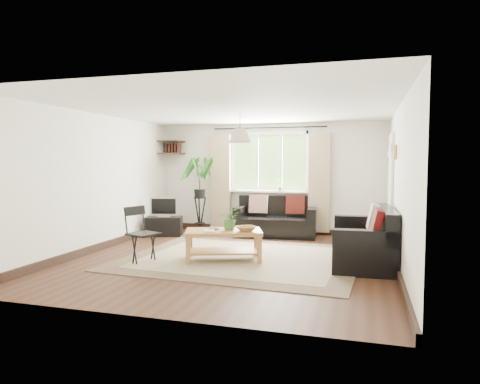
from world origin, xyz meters
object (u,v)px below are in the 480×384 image
(sofa_back, at_px, (276,217))
(tv_stand, at_px, (164,226))
(sofa_right, at_px, (363,237))
(folding_chair, at_px, (144,235))
(palm_stand, at_px, (200,194))
(coffee_table, at_px, (224,245))

(sofa_back, bearing_deg, tv_stand, -170.06)
(sofa_right, bearing_deg, folding_chair, -77.15)
(palm_stand, bearing_deg, tv_stand, -128.88)
(coffee_table, bearing_deg, tv_stand, 136.41)
(tv_stand, xyz_separation_m, folding_chair, (0.82, -2.35, 0.23))
(sofa_back, relative_size, palm_stand, 1.00)
(coffee_table, bearing_deg, sofa_back, 82.05)
(sofa_right, xyz_separation_m, palm_stand, (-3.51, 2.12, 0.43))
(tv_stand, bearing_deg, palm_stand, 35.26)
(sofa_back, relative_size, coffee_table, 1.42)
(sofa_back, distance_m, tv_stand, 2.37)
(coffee_table, relative_size, folding_chair, 1.37)
(palm_stand, bearing_deg, folding_chair, -84.87)
(palm_stand, bearing_deg, sofa_back, -3.10)
(sofa_back, distance_m, folding_chair, 3.28)
(sofa_right, bearing_deg, palm_stand, -123.90)
(sofa_back, xyz_separation_m, sofa_right, (1.77, -2.03, 0.02))
(tv_stand, relative_size, folding_chair, 0.86)
(sofa_right, relative_size, coffee_table, 1.48)
(sofa_right, distance_m, coffee_table, 2.15)
(sofa_right, height_order, tv_stand, sofa_right)
(sofa_back, xyz_separation_m, tv_stand, (-2.29, -0.58, -0.20))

